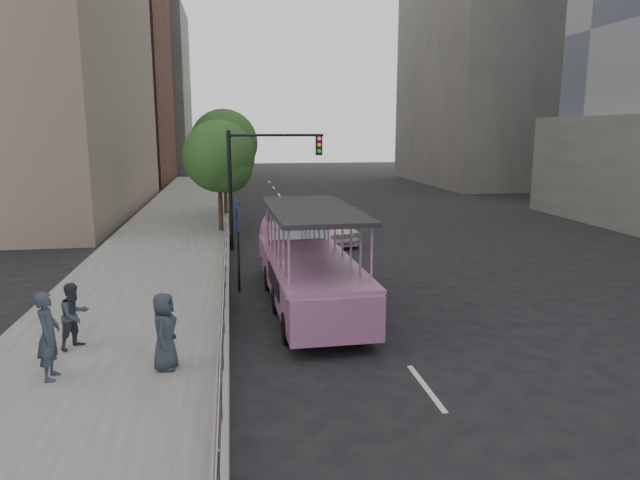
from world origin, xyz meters
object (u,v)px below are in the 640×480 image
Objects in this scene: traffic_signal at (257,170)px; street_tree_near at (221,159)px; pedestrian_mid at (74,315)px; street_tree_far at (226,146)px; pedestrian_near at (48,335)px; parking_sign at (238,236)px; car at (326,227)px; pedestrian_far at (165,331)px; duck_boat at (305,265)px.

traffic_signal is 0.91× the size of street_tree_near.
street_tree_far is (3.36, 21.28, 3.24)m from pedestrian_mid.
pedestrian_near is 7.84m from parking_sign.
street_tree_far reaches higher than traffic_signal.
pedestrian_mid is 0.29× the size of traffic_signal.
parking_sign reaches higher than car.
pedestrian_mid is 2.65m from pedestrian_far.
pedestrian_near is at bearing -109.62° from traffic_signal.
car is 6.18m from street_tree_near.
pedestrian_near is 0.28× the size of street_tree_far.
pedestrian_near reaches higher than pedestrian_mid.
traffic_signal is (4.82, 13.52, 2.29)m from pedestrian_near.
street_tree_near is at bearing 114.98° from traffic_signal.
car is 2.87× the size of pedestrian_mid.
street_tree_far reaches higher than car.
duck_boat is 6.95m from pedestrian_mid.
car is 4.35m from traffic_signal.
parking_sign is 10.36m from street_tree_near.
pedestrian_far is at bearing -88.81° from pedestrian_near.
duck_boat reaches higher than parking_sign.
pedestrian_near is 0.35× the size of traffic_signal.
duck_boat is 6.47m from pedestrian_far.
car is 16.64m from pedestrian_near.
pedestrian_mid reaches higher than car.
pedestrian_far is 23.05m from street_tree_far.
pedestrian_near reaches higher than car.
pedestrian_mid is (-5.81, -3.82, -0.08)m from duck_boat.
pedestrian_near is (-8.03, -14.57, 0.46)m from car.
car is at bearing -26.34° from street_tree_near.
pedestrian_mid is 6.42m from parking_sign.
street_tree_near is (-4.80, 2.38, 3.07)m from car.
pedestrian_far is 17.05m from street_tree_near.
pedestrian_mid is (-7.97, -12.90, 0.32)m from car.
pedestrian_mid is 0.51× the size of parking_sign.
pedestrian_mid is 0.27× the size of street_tree_near.
traffic_signal reaches higher than duck_boat.
street_tree_near is at bearing 24.34° from pedestrian_mid.
pedestrian_near is at bearing -98.48° from street_tree_far.
car is at bearing -31.47° from pedestrian_near.
parking_sign is (3.79, 5.12, 0.80)m from pedestrian_mid.
parking_sign is (1.62, 6.65, 0.74)m from pedestrian_far.
duck_boat reaches higher than pedestrian_far.
street_tree_near is (3.16, 15.28, 2.75)m from pedestrian_mid.
pedestrian_far is at bearing -124.24° from duck_boat.
street_tree_far reaches higher than parking_sign.
pedestrian_near reaches higher than pedestrian_far.
street_tree_far is at bearing 98.43° from traffic_signal.
pedestrian_near is at bearing -135.23° from car.
pedestrian_mid is at bearing -146.63° from duck_boat.
traffic_signal is (-3.20, -1.05, 2.75)m from car.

